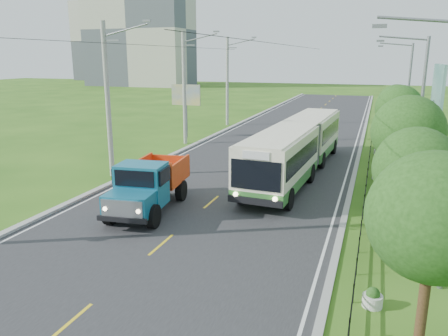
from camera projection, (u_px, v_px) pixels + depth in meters
The scene contains 29 objects.
ground at pixel (161, 245), 18.63m from camera, with size 240.00×240.00×0.00m, color #2A5814.
road at pixel (270, 152), 36.92m from camera, with size 14.00×120.00×0.02m, color #28282B.
curb_left at pixel (192, 145), 39.21m from camera, with size 0.40×120.00×0.15m, color #9E9E99.
curb_right at pixel (358, 158), 34.62m from camera, with size 0.30×120.00×0.10m, color #9E9E99.
edge_line_left at pixel (198, 146), 39.05m from camera, with size 0.12×120.00×0.00m, color silver.
edge_line_right at pixel (352, 157), 34.79m from camera, with size 0.12×120.00×0.00m, color silver.
centre_dash at pixel (161, 245), 18.63m from camera, with size 0.12×2.20×0.00m, color yellow.
railing_right at pixel (367, 174), 28.80m from camera, with size 0.04×40.00×0.60m, color black.
pole_near at pixel (108, 100), 28.25m from camera, with size 3.51×0.32×10.00m.
pole_mid at pixel (185, 88), 39.23m from camera, with size 3.51×0.32×10.00m.
pole_far at pixel (228, 81), 50.20m from camera, with size 3.51×0.32×10.00m.
tree_front at pixel (435, 223), 11.03m from camera, with size 3.36×3.41×5.60m.
tree_second at pixel (417, 173), 16.57m from camera, with size 3.18×3.26×5.30m.
tree_third at pixel (409, 135), 21.94m from camera, with size 3.60×3.62×6.00m.
tree_fourth at pixel (403, 126), 27.53m from camera, with size 3.24×3.31×5.40m.
tree_fifth at pixel (399, 111), 32.95m from camera, with size 3.48×3.52×5.80m.
tree_back at pixel (397, 105), 38.48m from camera, with size 3.30×3.36×5.50m.
streetlight_mid at pixel (419, 105), 26.82m from camera, with size 3.02×0.20×9.07m.
streetlight_far at pixel (407, 90), 39.62m from camera, with size 3.02×0.20×9.07m.
planter_front at pixel (373, 298), 13.98m from camera, with size 0.64×0.64×0.67m.
planter_near at pixel (376, 215), 21.30m from camera, with size 0.64×0.64×0.67m.
planter_mid at pixel (377, 175), 28.61m from camera, with size 0.64×0.64×0.67m.
planter_far at pixel (378, 151), 35.93m from camera, with size 0.64×0.64×0.67m.
billboard_left at pixel (186, 98), 42.67m from camera, with size 3.00×0.20×5.20m.
billboard_right at pixel (438, 92), 31.67m from camera, with size 0.24×6.00×7.30m.
apartment_near at pixel (139, 30), 119.42m from camera, with size 28.00×14.00×30.00m, color #B7B2A3.
apartment_far at pixel (113, 41), 150.79m from camera, with size 24.00×14.00×26.00m, color #B7B2A3.
bus at pixel (297, 144), 29.43m from camera, with size 3.88×17.96×3.44m.
dump_truck at pixel (149, 182), 22.47m from camera, with size 3.17×6.70×2.72m.
Camera 1 is at (8.23, -15.39, 7.79)m, focal length 35.00 mm.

